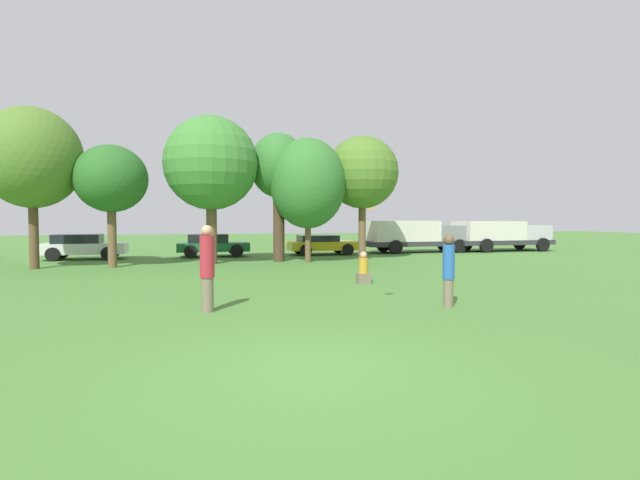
{
  "coord_description": "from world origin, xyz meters",
  "views": [
    {
      "loc": [
        -1.48,
        -6.46,
        2.12
      ],
      "look_at": [
        1.45,
        5.32,
        1.57
      ],
      "focal_mm": 26.95,
      "sensor_mm": 36.0,
      "label": 1
    }
  ],
  "objects_px": {
    "frisbee": "(371,209)",
    "parked_car_white": "(83,246)",
    "tree_4": "(308,184)",
    "tree_3": "(279,168)",
    "parked_car_green": "(212,245)",
    "parked_car_yellow": "(322,244)",
    "tree_5": "(362,173)",
    "delivery_truck_grey": "(416,235)",
    "tree_1": "(111,179)",
    "delivery_truck_silver": "(500,234)",
    "bystander_sitting": "(363,270)",
    "tree_2": "(211,164)",
    "person_catcher": "(449,269)",
    "tree_0": "(32,158)",
    "person_thrower": "(207,267)"
  },
  "relations": [
    {
      "from": "tree_4",
      "to": "parked_car_green",
      "type": "relative_size",
      "value": 1.53
    },
    {
      "from": "parked_car_green",
      "to": "person_thrower",
      "type": "bearing_deg",
      "value": -92.19
    },
    {
      "from": "tree_2",
      "to": "tree_3",
      "type": "distance_m",
      "value": 3.29
    },
    {
      "from": "person_thrower",
      "to": "parked_car_yellow",
      "type": "relative_size",
      "value": 0.49
    },
    {
      "from": "bystander_sitting",
      "to": "delivery_truck_grey",
      "type": "height_order",
      "value": "delivery_truck_grey"
    },
    {
      "from": "parked_car_green",
      "to": "tree_1",
      "type": "bearing_deg",
      "value": -131.82
    },
    {
      "from": "frisbee",
      "to": "tree_5",
      "type": "height_order",
      "value": "tree_5"
    },
    {
      "from": "delivery_truck_silver",
      "to": "parked_car_green",
      "type": "bearing_deg",
      "value": -179.84
    },
    {
      "from": "delivery_truck_silver",
      "to": "tree_2",
      "type": "bearing_deg",
      "value": -166.76
    },
    {
      "from": "delivery_truck_silver",
      "to": "tree_1",
      "type": "bearing_deg",
      "value": -167.75
    },
    {
      "from": "tree_4",
      "to": "tree_3",
      "type": "bearing_deg",
      "value": 150.07
    },
    {
      "from": "frisbee",
      "to": "tree_1",
      "type": "relative_size",
      "value": 0.04
    },
    {
      "from": "person_catcher",
      "to": "bystander_sitting",
      "type": "bearing_deg",
      "value": -74.39
    },
    {
      "from": "bystander_sitting",
      "to": "person_thrower",
      "type": "bearing_deg",
      "value": -143.81
    },
    {
      "from": "parked_car_green",
      "to": "delivery_truck_silver",
      "type": "distance_m",
      "value": 18.28
    },
    {
      "from": "tree_1",
      "to": "tree_5",
      "type": "distance_m",
      "value": 11.72
    },
    {
      "from": "parked_car_white",
      "to": "parked_car_yellow",
      "type": "xyz_separation_m",
      "value": [
        12.78,
        0.17,
        -0.07
      ]
    },
    {
      "from": "tree_5",
      "to": "delivery_truck_grey",
      "type": "relative_size",
      "value": 0.92
    },
    {
      "from": "tree_0",
      "to": "parked_car_green",
      "type": "relative_size",
      "value": 1.73
    },
    {
      "from": "tree_5",
      "to": "parked_car_green",
      "type": "relative_size",
      "value": 1.61
    },
    {
      "from": "parked_car_yellow",
      "to": "tree_0",
      "type": "bearing_deg",
      "value": -161.27
    },
    {
      "from": "person_catcher",
      "to": "tree_0",
      "type": "xyz_separation_m",
      "value": [
        -12.52,
        12.05,
        3.7
      ]
    },
    {
      "from": "delivery_truck_silver",
      "to": "tree_0",
      "type": "bearing_deg",
      "value": -169.51
    },
    {
      "from": "person_catcher",
      "to": "tree_2",
      "type": "bearing_deg",
      "value": -59.32
    },
    {
      "from": "delivery_truck_silver",
      "to": "tree_5",
      "type": "bearing_deg",
      "value": -159.18
    },
    {
      "from": "tree_1",
      "to": "tree_3",
      "type": "xyz_separation_m",
      "value": [
        7.45,
        1.17,
        0.79
      ]
    },
    {
      "from": "frisbee",
      "to": "delivery_truck_silver",
      "type": "distance_m",
      "value": 22.48
    },
    {
      "from": "tree_1",
      "to": "parked_car_yellow",
      "type": "bearing_deg",
      "value": 24.9
    },
    {
      "from": "frisbee",
      "to": "tree_5",
      "type": "bearing_deg",
      "value": 71.91
    },
    {
      "from": "parked_car_yellow",
      "to": "delivery_truck_grey",
      "type": "distance_m",
      "value": 6.18
    },
    {
      "from": "tree_1",
      "to": "delivery_truck_silver",
      "type": "relative_size",
      "value": 0.8
    },
    {
      "from": "parked_car_yellow",
      "to": "delivery_truck_grey",
      "type": "height_order",
      "value": "delivery_truck_grey"
    },
    {
      "from": "bystander_sitting",
      "to": "tree_0",
      "type": "distance_m",
      "value": 14.75
    },
    {
      "from": "tree_5",
      "to": "parked_car_white",
      "type": "xyz_separation_m",
      "value": [
        -13.89,
        3.87,
        -3.73
      ]
    },
    {
      "from": "tree_5",
      "to": "delivery_truck_silver",
      "type": "height_order",
      "value": "tree_5"
    },
    {
      "from": "tree_0",
      "to": "frisbee",
      "type": "bearing_deg",
      "value": -47.65
    },
    {
      "from": "frisbee",
      "to": "parked_car_white",
      "type": "relative_size",
      "value": 0.06
    },
    {
      "from": "parked_car_white",
      "to": "parked_car_yellow",
      "type": "relative_size",
      "value": 1.02
    },
    {
      "from": "person_thrower",
      "to": "tree_4",
      "type": "bearing_deg",
      "value": 75.03
    },
    {
      "from": "frisbee",
      "to": "bystander_sitting",
      "type": "xyz_separation_m",
      "value": [
        1.25,
        4.11,
        -1.92
      ]
    },
    {
      "from": "frisbee",
      "to": "parked_car_yellow",
      "type": "distance_m",
      "value": 16.84
    },
    {
      "from": "parked_car_green",
      "to": "parked_car_yellow",
      "type": "distance_m",
      "value": 6.27
    },
    {
      "from": "tree_0",
      "to": "tree_2",
      "type": "relative_size",
      "value": 0.98
    },
    {
      "from": "tree_4",
      "to": "parked_car_green",
      "type": "xyz_separation_m",
      "value": [
        -4.45,
        4.49,
        -3.13
      ]
    },
    {
      "from": "person_catcher",
      "to": "delivery_truck_silver",
      "type": "bearing_deg",
      "value": -119.52
    },
    {
      "from": "tree_1",
      "to": "delivery_truck_silver",
      "type": "distance_m",
      "value": 23.3
    },
    {
      "from": "tree_1",
      "to": "parked_car_white",
      "type": "xyz_separation_m",
      "value": [
        -2.21,
        4.74,
        -3.11
      ]
    },
    {
      "from": "tree_1",
      "to": "delivery_truck_silver",
      "type": "xyz_separation_m",
      "value": [
        22.57,
        5.15,
        -2.68
      ]
    },
    {
      "from": "frisbee",
      "to": "delivery_truck_grey",
      "type": "distance_m",
      "value": 19.2
    },
    {
      "from": "parked_car_white",
      "to": "frisbee",
      "type": "bearing_deg",
      "value": -59.57
    }
  ]
}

